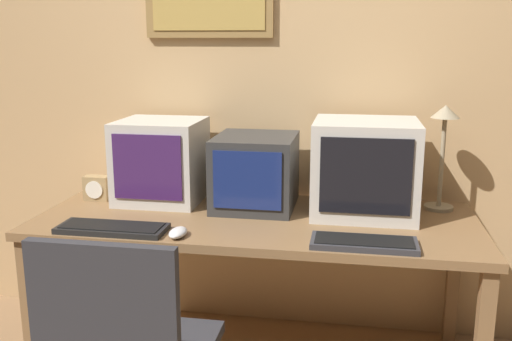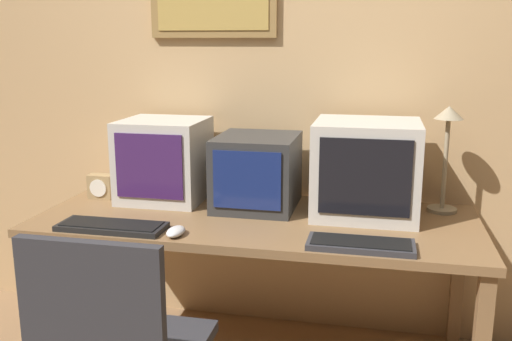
% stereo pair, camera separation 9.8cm
% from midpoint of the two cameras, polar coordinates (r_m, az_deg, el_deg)
% --- Properties ---
extents(wall_back, '(8.00, 0.08, 2.60)m').
position_cam_midpoint_polar(wall_back, '(2.82, 2.96, 9.89)').
color(wall_back, tan).
rests_on(wall_back, ground_plane).
extents(desk, '(1.89, 0.77, 0.70)m').
position_cam_midpoint_polar(desk, '(2.50, 1.12, -6.09)').
color(desk, olive).
rests_on(desk, ground_plane).
extents(monitor_left, '(0.38, 0.38, 0.39)m').
position_cam_midpoint_polar(monitor_left, '(2.74, -8.16, 1.06)').
color(monitor_left, beige).
rests_on(monitor_left, desk).
extents(monitor_center, '(0.36, 0.41, 0.33)m').
position_cam_midpoint_polar(monitor_center, '(2.60, 1.17, -0.11)').
color(monitor_center, '#333333').
rests_on(monitor_center, desk).
extents(monitor_right, '(0.45, 0.42, 0.41)m').
position_cam_midpoint_polar(monitor_right, '(2.52, 12.04, 0.19)').
color(monitor_right, beige).
rests_on(monitor_right, desk).
extents(keyboard_main, '(0.44, 0.16, 0.03)m').
position_cam_midpoint_polar(keyboard_main, '(2.38, -13.08, -5.46)').
color(keyboard_main, black).
rests_on(keyboard_main, desk).
extents(keyboard_side, '(0.39, 0.16, 0.03)m').
position_cam_midpoint_polar(keyboard_side, '(2.16, 11.70, -7.25)').
color(keyboard_side, '#333338').
rests_on(keyboard_side, desk).
extents(mouse_near_keyboard, '(0.07, 0.12, 0.03)m').
position_cam_midpoint_polar(mouse_near_keyboard, '(2.26, -6.80, -6.09)').
color(mouse_near_keyboard, silver).
rests_on(mouse_near_keyboard, desk).
extents(desk_clock, '(0.12, 0.07, 0.12)m').
position_cam_midpoint_polar(desk_clock, '(2.84, -14.27, -1.56)').
color(desk_clock, '#A38456').
rests_on(desk_clock, desk).
extents(desk_lamp, '(0.13, 0.13, 0.47)m').
position_cam_midpoint_polar(desk_lamp, '(2.64, 19.58, 2.98)').
color(desk_lamp, tan).
rests_on(desk_lamp, desk).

